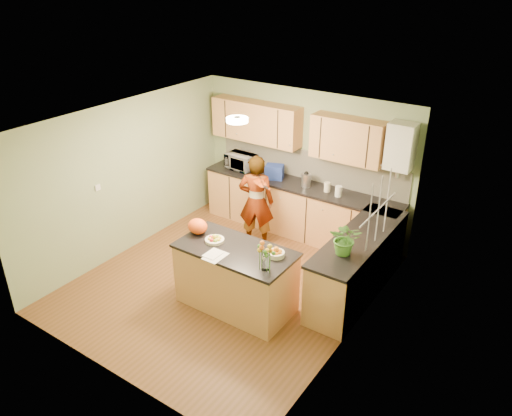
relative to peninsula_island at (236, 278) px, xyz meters
The scene contains 28 objects.
floor 0.74m from the peninsula_island, 138.66° to the left, with size 4.50×4.50×0.00m, color brown.
ceiling 2.12m from the peninsula_island, 138.66° to the left, with size 4.00×4.50×0.02m, color silver.
wall_back 2.78m from the peninsula_island, 99.36° to the left, with size 4.00×0.02×2.50m, color gray.
wall_front 2.07m from the peninsula_island, 103.07° to the right, with size 4.00×0.02×2.50m, color gray.
wall_left 2.59m from the peninsula_island, behind, with size 0.02×4.50×2.50m, color gray.
wall_right 1.79m from the peninsula_island, 13.69° to the left, with size 0.02×4.50×2.50m, color gray.
back_counter 2.35m from the peninsula_island, 98.15° to the left, with size 3.64×0.62×0.94m.
right_counter 1.77m from the peninsula_island, 44.21° to the left, with size 0.62×2.24×0.94m.
splashback 2.74m from the peninsula_island, 97.27° to the left, with size 3.60×0.02×0.52m, color beige.
upper_cabinets 2.89m from the peninsula_island, 103.91° to the left, with size 3.20×0.34×0.70m.
boiler 3.12m from the peninsula_island, 62.87° to the left, with size 0.40×0.30×0.86m.
window_right 2.14m from the peninsula_island, 32.20° to the left, with size 0.01×1.30×1.05m.
light_switch 2.57m from the peninsula_island, behind, with size 0.02×0.09×0.09m, color silver.
ceiling_lamp 2.15m from the peninsula_island, 122.47° to the left, with size 0.30×0.30×0.07m.
peninsula_island is the anchor object (origin of this frame).
fruit_dish 0.61m from the peninsula_island, behind, with size 0.26×0.26×0.09m.
orange_bowl 0.77m from the peninsula_island, 15.26° to the left, with size 0.22×0.22×0.13m.
flower_vase 0.99m from the peninsula_island, 16.70° to the right, with size 0.25×0.25×0.45m.
orange_bag 0.90m from the peninsula_island, behind, with size 0.29×0.25×0.22m, color #E74D13.
papers 0.57m from the peninsula_island, 108.43° to the right, with size 0.23×0.32×0.01m, color white.
violinist 1.77m from the peninsula_island, 114.89° to the left, with size 0.59×0.39×1.61m, color #ECBA90.
violin 1.67m from the peninsula_island, 111.39° to the left, with size 0.60×0.24×0.12m, color #491104, non-canonical shape.
microwave 2.90m from the peninsula_island, 124.35° to the left, with size 0.52×0.35×0.29m, color silver.
blue_box 2.53m from the peninsula_island, 110.06° to the left, with size 0.31×0.23×0.25m, color navy.
kettle 2.41m from the peninsula_island, 95.37° to the left, with size 0.17×0.17×0.31m.
jar_cream 2.40m from the peninsula_island, 85.61° to the left, with size 0.10×0.10×0.16m, color beige.
jar_white 2.37m from the peninsula_island, 79.59° to the left, with size 0.11×0.11×0.18m, color silver.
potted_plant 1.60m from the peninsula_island, 28.48° to the left, with size 0.41×0.36×0.46m, color #3D7727.
Camera 1 is at (3.88, -4.96, 4.37)m, focal length 35.00 mm.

